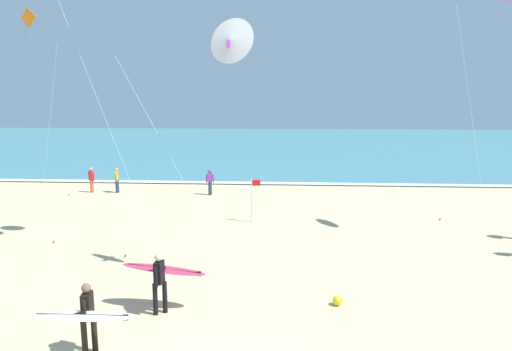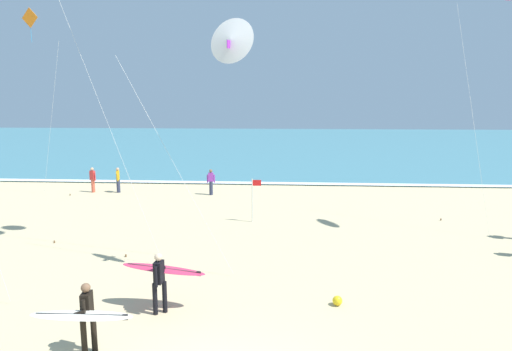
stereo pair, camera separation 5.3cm
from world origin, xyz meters
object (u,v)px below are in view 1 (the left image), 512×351
at_px(kite_delta_ivory_mid, 231,41).
at_px(bystander_yellow_top, 117,180).
at_px(bystander_red_top, 92,180).
at_px(beach_ball, 338,301).
at_px(surfer_trailing, 162,274).
at_px(kite_diamond_amber_low, 30,26).
at_px(surfer_lead, 85,315).
at_px(bystander_purple_top, 210,182).
at_px(lifeguard_flag, 253,196).

relative_size(kite_delta_ivory_mid, bystander_yellow_top, 5.17).
height_order(bystander_red_top, beach_ball, bystander_red_top).
relative_size(surfer_trailing, kite_diamond_amber_low, 0.22).
relative_size(bystander_red_top, beach_ball, 5.68).
bearing_deg(kite_delta_ivory_mid, surfer_lead, -119.28).
bearing_deg(surfer_trailing, surfer_lead, -114.16).
xyz_separation_m(kite_delta_ivory_mid, beach_ball, (3.20, -1.86, -7.35)).
xyz_separation_m(bystander_yellow_top, bystander_red_top, (-1.62, -0.04, 0.00)).
height_order(surfer_trailing, kite_delta_ivory_mid, kite_delta_ivory_mid).
relative_size(kite_delta_ivory_mid, beach_ball, 29.35).
distance_m(surfer_lead, bystander_purple_top, 17.29).
bearing_deg(surfer_trailing, bystander_red_top, 119.95).
xyz_separation_m(surfer_lead, beach_ball, (5.90, 2.96, -0.90)).
relative_size(surfer_lead, kite_delta_ivory_mid, 0.27).
distance_m(kite_delta_ivory_mid, kite_diamond_amber_low, 18.13).
bearing_deg(surfer_lead, beach_ball, 26.61).
distance_m(kite_delta_ivory_mid, lifeguard_flag, 9.07).
bearing_deg(surfer_lead, kite_delta_ivory_mid, 60.72).
xyz_separation_m(kite_delta_ivory_mid, bystander_red_top, (-10.42, 12.74, -6.67)).
xyz_separation_m(surfer_trailing, bystander_purple_top, (-1.20, 14.95, -0.23)).
distance_m(kite_diamond_amber_low, bystander_purple_top, 13.90).
relative_size(kite_diamond_amber_low, bystander_red_top, 6.96).
height_order(surfer_lead, kite_diamond_amber_low, kite_diamond_amber_low).
distance_m(kite_diamond_amber_low, lifeguard_flag, 16.97).
relative_size(surfer_lead, bystander_yellow_top, 1.40).
xyz_separation_m(surfer_lead, lifeguard_flag, (2.90, 11.41, 0.22)).
relative_size(surfer_trailing, kite_delta_ivory_mid, 0.29).
relative_size(bystander_red_top, lifeguard_flag, 0.76).
relative_size(bystander_yellow_top, lifeguard_flag, 0.76).
relative_size(bystander_purple_top, lifeguard_flag, 0.76).
height_order(surfer_lead, bystander_red_top, surfer_lead).
distance_m(surfer_trailing, bystander_purple_top, 15.00).
relative_size(surfer_trailing, bystander_yellow_top, 1.51).
distance_m(kite_diamond_amber_low, bystander_yellow_top, 10.26).
bearing_deg(bystander_purple_top, surfer_trailing, -85.42).
xyz_separation_m(surfer_lead, surfer_trailing, (1.05, 2.34, 0.01)).
height_order(surfer_lead, surfer_trailing, same).
bearing_deg(bystander_red_top, surfer_lead, -66.27).
bearing_deg(bystander_purple_top, bystander_red_top, 177.93).
bearing_deg(surfer_lead, lifeguard_flag, 75.76).
bearing_deg(beach_ball, kite_delta_ivory_mid, 149.80).
xyz_separation_m(kite_diamond_amber_low, bystander_yellow_top, (4.43, 0.65, -9.23)).
bearing_deg(beach_ball, surfer_trailing, -172.78).
bearing_deg(lifeguard_flag, surfer_lead, -104.24).
distance_m(surfer_trailing, kite_diamond_amber_low, 20.70).
distance_m(lifeguard_flag, beach_ball, 9.04).
distance_m(kite_diamond_amber_low, beach_ball, 23.74).
height_order(surfer_trailing, kite_diamond_amber_low, kite_diamond_amber_low).
height_order(bystander_red_top, lifeguard_flag, lifeguard_flag).
xyz_separation_m(kite_delta_ivory_mid, lifeguard_flag, (0.19, 6.60, -6.22)).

